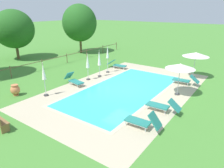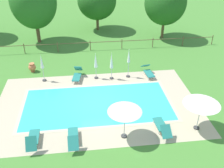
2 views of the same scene
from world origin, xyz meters
The scene contains 19 objects.
ground_plane centered at (0.00, 0.00, 0.00)m, with size 160.00×160.00×0.00m, color #478433.
pool_deck_paving centered at (0.00, 0.00, 0.00)m, with size 14.23×8.80×0.01m, color #BCAD8E.
swimming_pool_water centered at (0.00, 0.00, 0.01)m, with size 10.27×4.84×0.01m, color #38C6D1.
pool_coping_rim centered at (0.00, 0.00, 0.01)m, with size 10.75×5.32×0.01m.
sun_lounger_north_near_steps centered at (4.56, 3.70, 0.37)m, with size 0.81×2.07×0.81m.
sun_lounger_north_mid centered at (-3.94, -3.53, 0.40)m, with size 0.66×1.86×1.00m.
sun_lounger_north_far centered at (-1.38, 3.80, 0.39)m, with size 0.91×1.98×0.94m.
sun_lounger_north_end centered at (-1.66, -3.64, 0.38)m, with size 0.67×2.00×0.87m.
sun_lounger_south_near_corner centered at (3.71, -3.31, 0.37)m, with size 0.71×2.02×0.85m.
patio_umbrella_open_foreground centered at (1.35, -3.51, 2.03)m, with size 1.97×1.97×2.25m.
patio_umbrella_open_by_bench centered at (5.96, -3.34, 2.02)m, with size 2.18×2.18×2.24m.
patio_umbrella_closed_row_west centered at (2.85, 3.63, 1.70)m, with size 0.32×0.32×2.51m.
patio_umbrella_closed_row_mid_west centered at (-4.08, 3.81, 1.57)m, with size 0.32×0.32×2.35m.
patio_umbrella_closed_row_centre centered at (0.17, 3.71, 1.49)m, with size 0.32×0.32×2.27m.
patio_umbrella_closed_row_mid_east centered at (1.43, 3.48, 1.53)m, with size 0.32×0.32×2.35m.
terracotta_urn_near_fence centered at (-5.25, 5.56, 0.42)m, with size 0.63×0.63×0.78m.
perimeter_fence centered at (-0.03, 9.52, 0.69)m, with size 26.12×0.08×1.05m.
tree_far_west centered at (8.29, 12.19, 3.90)m, with size 4.48×4.48×6.30m.
tree_centre centered at (1.18, 15.71, 3.47)m, with size 4.52×4.52×5.65m.
Camera 1 is at (-12.10, -7.45, 5.64)m, focal length 32.97 mm.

